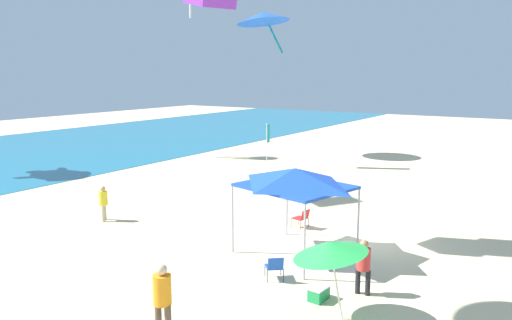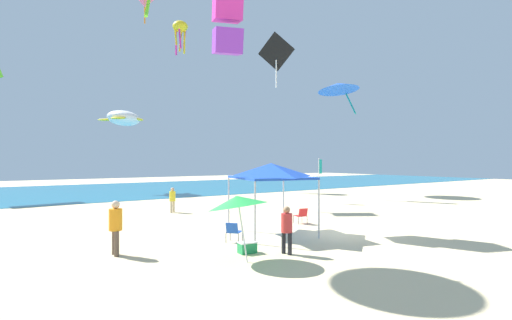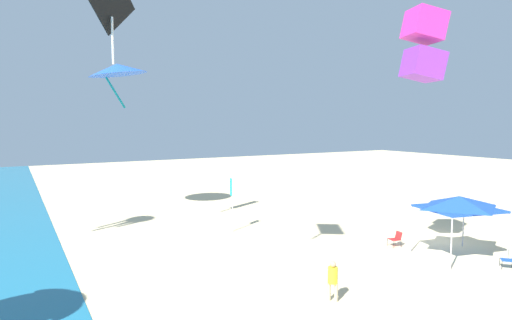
{
  "view_description": "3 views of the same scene",
  "coord_description": "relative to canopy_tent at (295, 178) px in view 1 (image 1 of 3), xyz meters",
  "views": [
    {
      "loc": [
        -17.91,
        -6.56,
        6.44
      ],
      "look_at": [
        -2.09,
        3.69,
        3.13
      ],
      "focal_mm": 34.81,
      "sensor_mm": 36.0,
      "label": 1
    },
    {
      "loc": [
        -13.13,
        -11.96,
        3.29
      ],
      "look_at": [
        -3.5,
        1.81,
        3.3
      ],
      "focal_mm": 26.55,
      "sensor_mm": 36.0,
      "label": 2
    },
    {
      "loc": [
        -15.92,
        21.06,
        6.86
      ],
      "look_at": [
        -0.15,
        11.89,
        5.25
      ],
      "focal_mm": 29.6,
      "sensor_mm": 36.0,
      "label": 3
    }
  ],
  "objects": [
    {
      "name": "beach_umbrella",
      "position": [
        -3.68,
        -3.02,
        -0.86
      ],
      "size": [
        2.02,
        2.01,
        2.37
      ],
      "color": "silver",
      "rests_on": "ground"
    },
    {
      "name": "cooler_box",
      "position": [
        -2.84,
        -2.35,
        -2.6
      ],
      "size": [
        0.66,
        0.47,
        0.4
      ],
      "color": "#1E8C4C",
      "rests_on": "ground"
    },
    {
      "name": "canopy_tent",
      "position": [
        0.0,
        0.0,
        0.0
      ],
      "size": [
        3.68,
        4.06,
        3.16
      ],
      "rotation": [
        0.0,
        0.0,
        -0.23
      ],
      "color": "#B7B7BC",
      "rests_on": "ground"
    },
    {
      "name": "person_beachcomber",
      "position": [
        -0.93,
        9.05,
        -1.88
      ],
      "size": [
        0.37,
        0.37,
        1.57
      ],
      "rotation": [
        0.0,
        0.0,
        3.78
      ],
      "color": "#C6B28C",
      "rests_on": "ground"
    },
    {
      "name": "person_kite_handler",
      "position": [
        -6.76,
        -0.01,
        -1.69
      ],
      "size": [
        0.45,
        0.51,
        1.9
      ],
      "rotation": [
        0.0,
        0.0,
        1.53
      ],
      "color": "brown",
      "rests_on": "ground"
    },
    {
      "name": "folding_chair_facing_ocean",
      "position": [
        -2.34,
        -0.58,
        -2.33
      ],
      "size": [
        0.81,
        0.8,
        0.82
      ],
      "rotation": [
        0.0,
        0.0,
        2.27
      ],
      "color": "black",
      "rests_on": "ground"
    },
    {
      "name": "ground",
      "position": [
        2.87,
        -1.54,
        -2.85
      ],
      "size": [
        120.0,
        120.0,
        0.1
      ],
      "primitive_type": "cube",
      "color": "beige"
    },
    {
      "name": "folding_chair_left_of_tent",
      "position": [
        2.9,
        1.21,
        -2.33
      ],
      "size": [
        0.63,
        0.71,
        0.82
      ],
      "rotation": [
        0.0,
        0.0,
        2.95
      ],
      "color": "black",
      "rests_on": "ground"
    },
    {
      "name": "banner_flag",
      "position": [
        10.46,
        7.6,
        -0.72
      ],
      "size": [
        0.36,
        0.06,
        3.46
      ],
      "color": "silver",
      "rests_on": "ground"
    },
    {
      "name": "person_by_tent",
      "position": [
        -1.79,
        -3.27,
        -1.82
      ],
      "size": [
        0.4,
        0.45,
        1.68
      ],
      "rotation": [
        0.0,
        0.0,
        4.83
      ],
      "color": "black",
      "rests_on": "ground"
    },
    {
      "name": "kite_delta_blue",
      "position": [
        18.15,
        12.76,
        7.85
      ],
      "size": [
        4.23,
        4.29,
        3.34
      ],
      "rotation": [
        0.0,
        0.0,
        3.11
      ],
      "color": "blue"
    }
  ]
}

